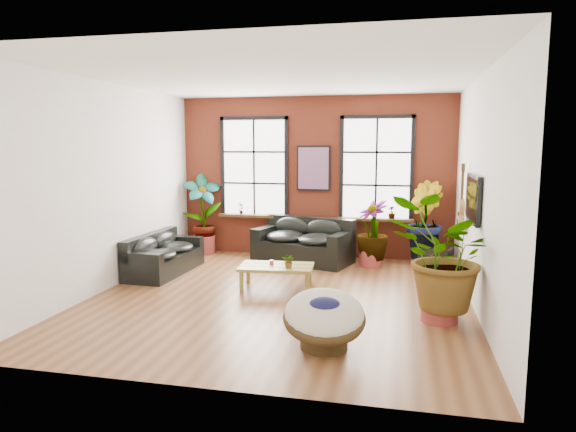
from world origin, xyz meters
name	(u,v)px	position (x,y,z in m)	size (l,w,h in m)	color
room	(282,189)	(0.00, 0.15, 1.75)	(6.04, 6.54, 3.54)	brown
sofa_back	(304,242)	(-0.09, 2.60, 0.42)	(2.20, 1.50, 0.92)	black
sofa_left	(162,255)	(-2.59, 1.08, 0.34)	(0.87, 1.94, 0.75)	black
coffee_table	(276,268)	(-0.18, 0.49, 0.36)	(1.31, 0.83, 0.48)	olive
papasan_chair	(324,317)	(1.01, -1.94, 0.39)	(1.18, 1.19, 0.75)	#3B2C15
poster	(314,168)	(0.00, 3.18, 1.95)	(0.74, 0.06, 0.98)	black
tv_wall_unit	(469,203)	(2.93, 0.60, 1.54)	(0.13, 1.86, 1.20)	black
media_box	(436,259)	(2.58, 2.36, 0.24)	(0.71, 0.65, 0.47)	black
pot_back_left	(203,244)	(-2.50, 2.95, 0.20)	(0.62, 0.62, 0.40)	#953531
pot_back_right	(423,257)	(2.36, 2.78, 0.18)	(0.64, 0.64, 0.36)	#953531
pot_right_wall	(439,308)	(2.45, -0.63, 0.19)	(0.65, 0.65, 0.38)	#953531
pot_mid	(370,258)	(1.31, 2.49, 0.17)	(0.50, 0.50, 0.33)	#953531
floor_plant_back_left	(203,210)	(-2.50, 2.95, 0.98)	(0.88, 0.59, 1.67)	#1C4B14
floor_plant_back_right	(423,220)	(2.33, 2.75, 0.94)	(0.87, 0.70, 1.59)	#1C4B14
floor_plant_right_wall	(442,255)	(2.45, -0.67, 0.95)	(1.42, 1.23, 1.58)	#1C4B14
floor_plant_mid	(372,230)	(1.33, 2.51, 0.74)	(0.68, 0.68, 1.21)	#1C4B14
table_plant	(289,261)	(0.07, 0.36, 0.52)	(0.22, 0.19, 0.24)	#1C4B14
sill_plant_left	(241,208)	(-1.65, 3.13, 1.04)	(0.14, 0.10, 0.27)	#1C4B14
sill_plant_right	(392,212)	(1.70, 3.13, 1.04)	(0.15, 0.15, 0.27)	#1C4B14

